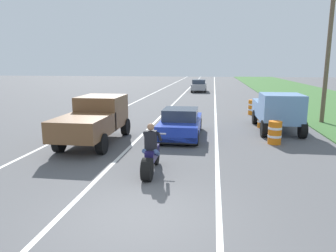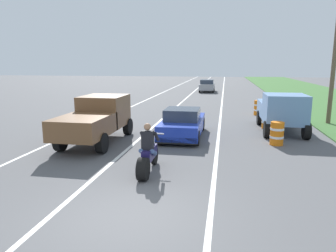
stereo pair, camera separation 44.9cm
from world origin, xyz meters
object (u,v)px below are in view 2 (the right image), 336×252
sports_car_blue (183,124)px  construction_barrel_far (258,108)px  construction_barrel_nearest (277,133)px  motorcycle_with_rider (148,155)px  pickup_truck_left_lane_brown (96,118)px  construction_barrel_mid (267,119)px  pickup_truck_right_shoulder_light_blue (281,110)px  distant_car_far_ahead (207,86)px

sports_car_blue → construction_barrel_far: sports_car_blue is taller
sports_car_blue → construction_barrel_nearest: bearing=-11.2°
motorcycle_with_rider → construction_barrel_far: motorcycle_with_rider is taller
pickup_truck_left_lane_brown → construction_barrel_far: pickup_truck_left_lane_brown is taller
construction_barrel_mid → pickup_truck_right_shoulder_light_blue: bearing=-44.0°
pickup_truck_right_shoulder_light_blue → construction_barrel_far: (-0.62, 5.09, -0.60)m
motorcycle_with_rider → construction_barrel_mid: bearing=60.3°
pickup_truck_right_shoulder_light_blue → distant_car_far_ahead: (-5.08, 22.62, -0.33)m
distant_car_far_ahead → motorcycle_with_rider: bearing=-90.2°
construction_barrel_nearest → construction_barrel_far: size_ratio=1.00×
motorcycle_with_rider → pickup_truck_right_shoulder_light_blue: (5.19, 7.50, 0.51)m
sports_car_blue → construction_barrel_far: bearing=60.2°
distant_car_far_ahead → construction_barrel_nearest: bearing=-80.2°
construction_barrel_nearest → construction_barrel_mid: (0.04, 3.59, 0.00)m
construction_barrel_far → distant_car_far_ahead: (-4.45, 17.53, 0.27)m
sports_car_blue → construction_barrel_nearest: (4.17, -0.83, -0.13)m
sports_car_blue → pickup_truck_left_lane_brown: bearing=-153.8°
construction_barrel_far → distant_car_far_ahead: distant_car_far_ahead is taller
pickup_truck_left_lane_brown → motorcycle_with_rider: bearing=-48.2°
motorcycle_with_rider → pickup_truck_right_shoulder_light_blue: 9.14m
construction_barrel_nearest → construction_barrel_mid: 3.59m
pickup_truck_left_lane_brown → construction_barrel_mid: (7.78, 4.52, -0.60)m
motorcycle_with_rider → sports_car_blue: 5.32m
motorcycle_with_rider → construction_barrel_far: size_ratio=2.21×
motorcycle_with_rider → pickup_truck_left_lane_brown: size_ratio=0.46×
construction_barrel_far → sports_car_blue: bearing=-119.8°
construction_barrel_mid → construction_barrel_far: 4.52m
construction_barrel_mid → distant_car_far_ahead: (-4.49, 22.05, 0.27)m
sports_car_blue → construction_barrel_mid: sports_car_blue is taller
pickup_truck_right_shoulder_light_blue → construction_barrel_mid: 1.02m
motorcycle_with_rider → distant_car_far_ahead: motorcycle_with_rider is taller
pickup_truck_left_lane_brown → construction_barrel_far: bearing=49.4°
construction_barrel_mid → distant_car_far_ahead: distant_car_far_ahead is taller
distant_car_far_ahead → construction_barrel_far: bearing=-75.7°
sports_car_blue → construction_barrel_mid: (4.21, 2.76, -0.13)m
motorcycle_with_rider → construction_barrel_nearest: (4.56, 4.48, -0.09)m
motorcycle_with_rider → construction_barrel_nearest: 6.40m
distant_car_far_ahead → construction_barrel_mid: bearing=-78.5°
construction_barrel_mid → distant_car_far_ahead: bearing=101.5°
construction_barrel_far → pickup_truck_right_shoulder_light_blue: bearing=-83.0°
pickup_truck_left_lane_brown → construction_barrel_mid: size_ratio=4.80×
pickup_truck_left_lane_brown → pickup_truck_right_shoulder_light_blue: 9.25m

